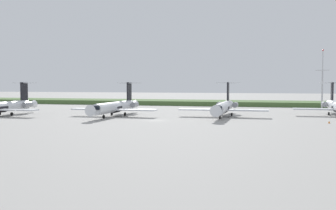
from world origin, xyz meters
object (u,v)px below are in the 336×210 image
Objects in this scene: regional_jet_second at (116,107)px; regional_jet_third at (224,107)px; antenna_mast at (322,84)px; regional_jet_nearest at (1,106)px; safety_cone_front_marker at (329,122)px.

regional_jet_second is 28.42m from regional_jet_third.
regional_jet_third is 47.95m from antenna_mast.
regional_jet_nearest is 100.07m from antenna_mast.
antenna_mast is at bearing 53.27° from regional_jet_third.
antenna_mast reaches higher than regional_jet_nearest.
regional_jet_nearest is 81.59m from safety_cone_front_marker.
antenna_mast is (28.46, 38.15, 5.81)m from regional_jet_third.
antenna_mast reaches higher than safety_cone_front_marker.
regional_jet_third is (57.39, 12.94, 0.00)m from regional_jet_nearest.
regional_jet_second is (29.51, 7.44, 0.00)m from regional_jet_nearest.
safety_cone_front_marker is at bearing -7.48° from regional_jet_second.
regional_jet_nearest is 1.00× the size of regional_jet_third.
regional_jet_second is 71.51m from antenna_mast.
regional_jet_nearest is at bearing -149.24° from antenna_mast.
antenna_mast reaches higher than regional_jet_third.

